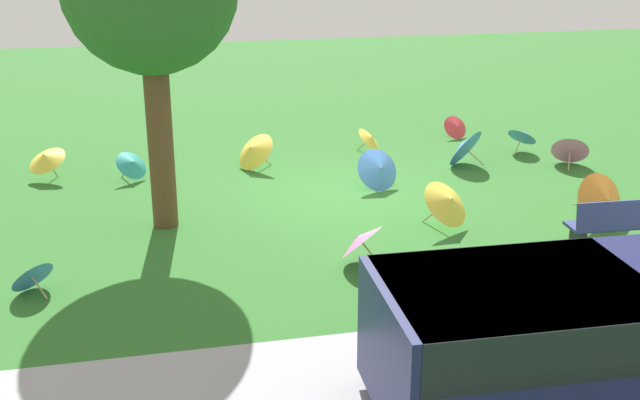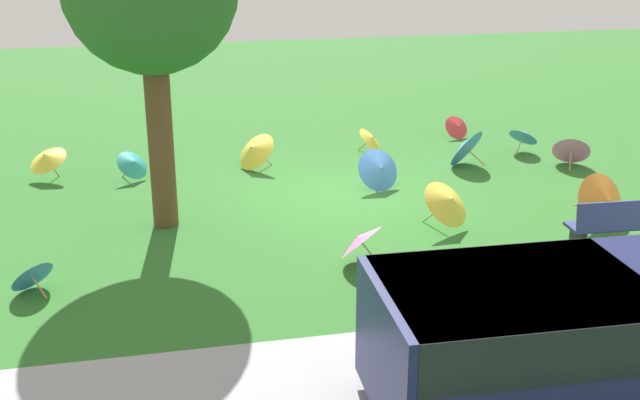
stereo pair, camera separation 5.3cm
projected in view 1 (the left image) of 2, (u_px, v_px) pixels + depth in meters
The scene contains 16 objects.
ground at pixel (343, 196), 14.88m from camera, with size 40.00×40.00×0.00m, color #2D6B28.
van_dark at pixel (583, 332), 8.12m from camera, with size 4.65×2.22×1.53m.
park_bench at pixel (620, 225), 12.19m from camera, with size 1.62×0.55×0.90m.
parasol_red_0 at pixel (456, 127), 18.72m from camera, with size 0.68×0.59×0.54m.
parasol_teal_0 at pixel (133, 164), 15.62m from camera, with size 0.84×0.84×0.62m.
parasol_blue_0 at pixel (463, 146), 16.51m from camera, with size 1.11×1.08×0.86m.
parasol_blue_1 at pixel (523, 135), 17.49m from camera, with size 0.85×0.86×0.66m.
parasol_yellow_1 at pixel (253, 150), 16.31m from camera, with size 1.05×1.11×0.80m.
parasol_blue_2 at pixel (30, 274), 10.94m from camera, with size 0.79×0.77×0.57m.
parasol_pink_0 at pixel (570, 148), 16.64m from camera, with size 0.96×0.90×0.73m.
parasol_orange_0 at pixel (604, 200), 13.23m from camera, with size 1.06×1.04×0.95m.
parasol_yellow_3 at pixel (45, 158), 15.59m from camera, with size 1.05×1.05×0.72m.
parasol_blue_3 at pixel (379, 169), 15.12m from camera, with size 0.97×0.87×0.80m.
parasol_yellow_4 at pixel (370, 138), 17.58m from camera, with size 0.76×0.80×0.57m.
parasol_pink_1 at pixel (360, 239), 11.77m from camera, with size 0.96×0.98×0.72m.
parasol_yellow_5 at pixel (449, 202), 13.12m from camera, with size 1.12×1.09×0.86m.
Camera 1 is at (3.45, 13.62, 4.90)m, focal length 44.85 mm.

